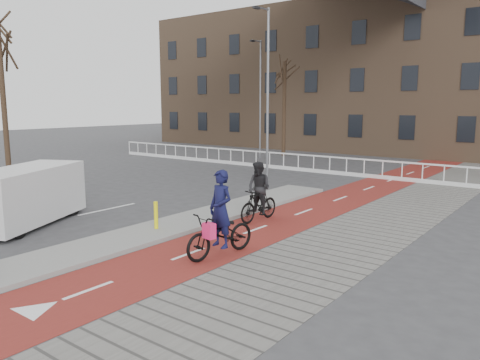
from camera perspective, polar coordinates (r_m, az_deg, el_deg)
The scene contains 14 objects.
ground at distance 12.19m, azimuth -18.15°, elevation -9.60°, with size 120.00×120.00×0.00m, color #38383A.
bike_lane at distance 18.73m, azimuth 10.82°, elevation -2.73°, with size 2.50×60.00×0.01m, color maroon.
sidewalk at distance 17.70m, azimuth 18.96°, elevation -3.78°, with size 3.00×60.00×0.01m, color slate.
curb_island at distance 15.16m, azimuth -7.14°, elevation -5.27°, with size 1.80×16.00×0.12m, color gray.
bollard at distance 14.34m, azimuth -10.21°, elevation -4.24°, with size 0.12×0.12×0.83m, color yellow.
cyclist_near at distance 11.90m, azimuth -2.37°, elevation -5.81°, with size 1.07×2.25×2.21m.
cyclist_far at distance 15.40m, azimuth 2.31°, elevation -2.05°, with size 0.88×1.87×1.97m.
van at distance 16.41m, azimuth -24.72°, elevation -1.68°, with size 3.42×4.61×1.84m.
railing at distance 27.85m, azimuth 5.33°, elevation 1.93°, with size 28.00×0.10×0.99m.
townhouse_row at distance 40.65m, azimuth 19.69°, elevation 14.35°, with size 46.00×10.00×15.90m.
tree_left at distance 24.16m, azimuth -26.88°, elevation 8.58°, with size 0.24×0.24×7.94m, color black.
tree_mid at distance 35.22m, azimuth 5.39°, elevation 8.60°, with size 0.29×0.29×6.91m, color black.
streetlight_near at distance 22.85m, azimuth 3.41°, elevation 9.98°, with size 0.12×0.12×8.28m, color slate.
streetlight_left at distance 33.42m, azimuth 2.50°, elevation 9.69°, with size 0.12×0.12×8.19m, color slate.
Camera 1 is at (9.62, -6.44, 3.85)m, focal length 35.00 mm.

